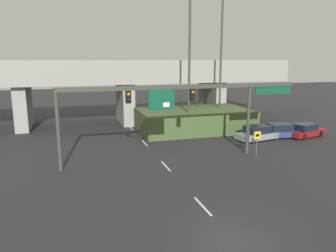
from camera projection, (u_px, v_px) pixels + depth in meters
name	position (u px, v px, depth m)	size (l,w,h in m)	color
ground_plane	(232.00, 238.00, 14.80)	(160.00, 160.00, 0.00)	#262628
lane_markings	(154.00, 153.00, 28.05)	(0.14, 38.08, 0.01)	silver
signal_gantry	(180.00, 98.00, 25.25)	(19.26, 0.44, 5.99)	#383D33
speed_limit_sign	(257.00, 140.00, 26.55)	(0.60, 0.11, 2.23)	#4C4C4C
highway_light_pole_near	(190.00, 45.00, 32.77)	(0.70, 0.36, 17.77)	#383D33
highway_light_pole_far	(221.00, 53.00, 36.84)	(0.70, 0.36, 16.33)	#383D33
overpass_bridge	(125.00, 80.00, 40.45)	(41.62, 7.76, 7.77)	gray
grass_embankment	(194.00, 120.00, 36.78)	(12.26, 7.31, 2.37)	#42562D
parked_sedan_near_right	(258.00, 133.00, 32.55)	(4.89, 2.62, 1.43)	gray
parked_sedan_mid_right	(281.00, 131.00, 33.53)	(4.55, 2.28, 1.43)	navy
parked_sedan_far_right	(305.00, 131.00, 33.86)	(4.59, 2.77, 1.39)	maroon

